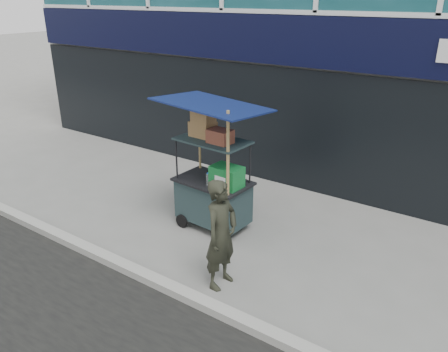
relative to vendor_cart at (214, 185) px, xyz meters
The scene contains 4 objects.
ground 1.85m from the vendor_cart, 70.06° to the right, with size 80.00×80.00×0.00m, color slate.
curb 2.00m from the vendor_cart, 72.16° to the right, with size 80.00×0.18×0.12m, color #989890.
vendor_cart is the anchor object (origin of this frame).
vendor_man 1.60m from the vendor_cart, 50.60° to the right, with size 0.57×0.37×1.55m, color black.
Camera 1 is at (3.31, -3.76, 3.71)m, focal length 35.00 mm.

